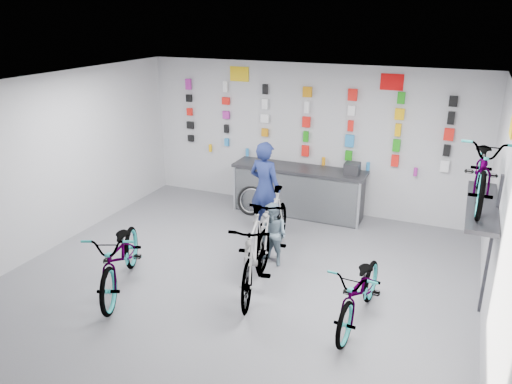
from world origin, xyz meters
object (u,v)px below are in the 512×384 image
at_px(clerk, 265,188).
at_px(customer, 273,235).
at_px(bike_left, 121,256).
at_px(bike_service, 272,226).
at_px(bike_right, 361,291).
at_px(bike_center, 254,253).
at_px(counter, 298,192).

height_order(clerk, customer, clerk).
xyz_separation_m(bike_left, bike_service, (1.70, 1.83, 0.05)).
distance_m(clerk, customer, 1.29).
bearing_deg(bike_right, clerk, 140.19).
height_order(bike_left, bike_service, bike_service).
height_order(bike_service, clerk, clerk).
distance_m(bike_left, clerk, 2.98).
bearing_deg(clerk, bike_center, 120.68).
relative_size(counter, customer, 2.55).
distance_m(bike_center, customer, 0.86).
xyz_separation_m(clerk, customer, (0.59, -1.10, -0.36)).
height_order(bike_left, bike_right, bike_left).
relative_size(bike_center, customer, 1.90).
bearing_deg(customer, counter, 115.17).
height_order(bike_center, clerk, clerk).
distance_m(bike_right, clerk, 3.15).
height_order(counter, bike_service, bike_service).
xyz_separation_m(bike_center, clerk, (-0.62, 1.95, 0.28)).
relative_size(bike_left, bike_service, 1.05).
bearing_deg(bike_center, bike_right, -22.10).
relative_size(bike_left, customer, 1.91).
bearing_deg(counter, bike_right, -58.93).
bearing_deg(customer, bike_center, -71.04).
relative_size(bike_service, customer, 1.83).
relative_size(bike_left, clerk, 1.15).
bearing_deg(bike_center, customer, 77.00).
bearing_deg(clerk, customer, 131.44).
bearing_deg(bike_right, bike_service, 147.79).
bearing_deg(counter, bike_center, -83.74).
distance_m(bike_left, customer, 2.41).
bearing_deg(bike_center, counter, 81.48).
distance_m(counter, bike_left, 4.10).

